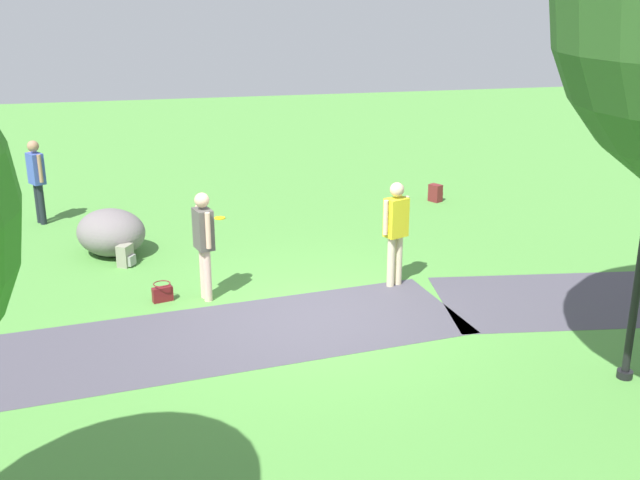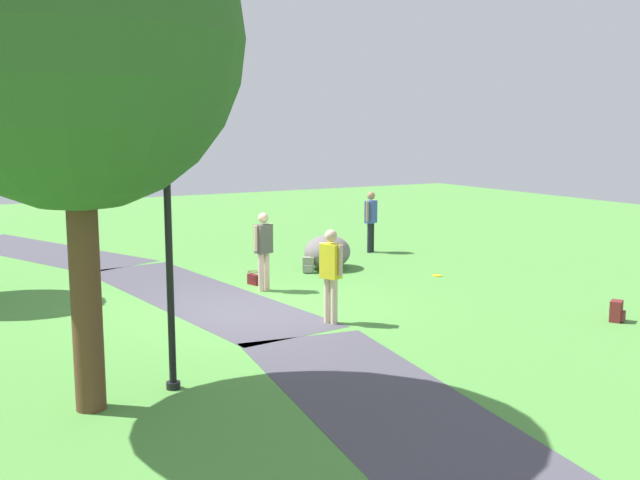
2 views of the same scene
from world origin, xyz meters
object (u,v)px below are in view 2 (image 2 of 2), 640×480
woman_with_handbag (264,245)px  passerby_on_path (371,217)px  man_near_boulder (331,269)px  frisbee_on_grass (437,276)px  spare_backpack_on_lawn (617,311)px  lamp_post (169,249)px  handbag_on_grass (253,279)px  large_shade_tree (73,41)px  lawn_boulder (327,252)px  backpack_by_boulder (308,265)px

woman_with_handbag → passerby_on_path: passerby_on_path is taller
man_near_boulder → frisbee_on_grass: (2.47, -4.49, -1.03)m
spare_backpack_on_lawn → lamp_post: bearing=85.5°
lamp_post → handbag_on_grass: lamp_post is taller
man_near_boulder → woman_with_handbag: bearing=-1.9°
large_shade_tree → lamp_post: 2.94m
lamp_post → man_near_boulder: size_ratio=1.80×
woman_with_handbag → man_near_boulder: 3.12m
large_shade_tree → woman_with_handbag: 8.06m
passerby_on_path → frisbee_on_grass: (-3.69, 0.49, -1.02)m
handbag_on_grass → frisbee_on_grass: 4.54m
passerby_on_path → woman_with_handbag: bearing=122.0°
lawn_boulder → man_near_boulder: (-4.65, 2.64, 0.61)m
lamp_post → backpack_by_boulder: bearing=-41.8°
lawn_boulder → man_near_boulder: bearing=150.4°
lamp_post → man_near_boulder: 4.26m
man_near_boulder → frisbee_on_grass: size_ratio=7.44×
lawn_boulder → backpack_by_boulder: size_ratio=4.49×
frisbee_on_grass → man_near_boulder: bearing=118.8°
lawn_boulder → woman_with_handbag: bearing=121.1°
lawn_boulder → frisbee_on_grass: lawn_boulder is taller
man_near_boulder → backpack_by_boulder: size_ratio=4.43×
spare_backpack_on_lawn → frisbee_on_grass: 5.04m
woman_with_handbag → handbag_on_grass: (0.69, -0.06, -0.89)m
passerby_on_path → backpack_by_boulder: 3.62m
handbag_on_grass → spare_backpack_on_lawn: (-6.37, -4.59, 0.05)m
large_shade_tree → lamp_post: size_ratio=2.13×
frisbee_on_grass → spare_backpack_on_lawn: bearing=-177.1°
large_shade_tree → man_near_boulder: bearing=-66.8°
large_shade_tree → lawn_boulder: size_ratio=3.79×
passerby_on_path → spare_backpack_on_lawn: (-8.73, 0.23, -0.84)m
spare_backpack_on_lawn → large_shade_tree: bearing=87.1°
large_shade_tree → handbag_on_grass: bearing=-40.5°
lamp_post → spare_backpack_on_lawn: lamp_post is taller
lawn_boulder → passerby_on_path: (1.52, -2.34, 0.60)m
handbag_on_grass → large_shade_tree: bearing=139.5°
lamp_post → passerby_on_path: size_ratio=1.81×
lawn_boulder → spare_backpack_on_lawn: (-7.21, -2.11, -0.24)m
handbag_on_grass → frisbee_on_grass: handbag_on_grass is taller
man_near_boulder → spare_backpack_on_lawn: bearing=-118.4°
lawn_boulder → woman_with_handbag: 3.02m
lawn_boulder → spare_backpack_on_lawn: size_ratio=4.49×
woman_with_handbag → passerby_on_path: bearing=-58.0°
man_near_boulder → handbag_on_grass: man_near_boulder is taller
spare_backpack_on_lawn → frisbee_on_grass: spare_backpack_on_lawn is taller
large_shade_tree → backpack_by_boulder: (6.48, -6.80, -4.49)m
large_shade_tree → backpack_by_boulder: bearing=-46.4°
lawn_boulder → handbag_on_grass: 2.64m
passerby_on_path → handbag_on_grass: passerby_on_path is taller
woman_with_handbag → handbag_on_grass: bearing=-4.7°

